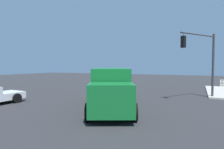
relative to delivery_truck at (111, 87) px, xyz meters
The scene contains 3 objects.
ground_plane 1.48m from the delivery_truck, 61.48° to the right, with size 100.00×100.00×0.00m, color #2B2B2D.
delivery_truck is the anchor object (origin of this frame).
traffic_light_primary 9.12m from the delivery_truck, 133.70° to the right, with size 2.72×3.90×5.75m.
Camera 1 is at (-5.80, 12.65, 3.02)m, focal length 31.01 mm.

